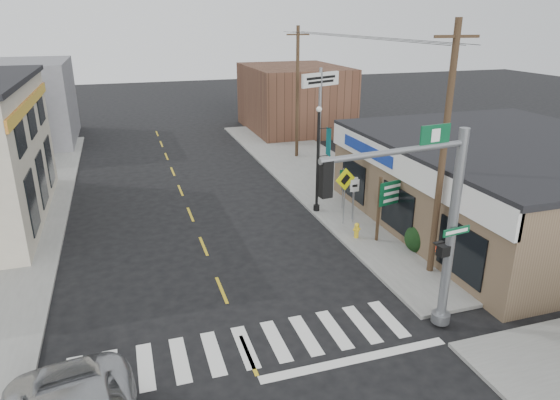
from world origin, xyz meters
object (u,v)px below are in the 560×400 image
object	(u,v)px
fire_hydrant	(357,230)
dance_center_sign	(320,94)
guide_sign	(394,199)
utility_pole_far	(297,92)
utility_pole_near	(443,152)
traffic_signal_pole	(432,213)
bare_tree	(439,163)
lamp_post	(319,152)

from	to	relation	value
fire_hydrant	dance_center_sign	xyz separation A→B (m)	(2.24, 10.18, 4.58)
fire_hydrant	dance_center_sign	size ratio (longest dim) A/B	0.11
guide_sign	utility_pole_far	size ratio (longest dim) A/B	0.33
utility_pole_near	traffic_signal_pole	bearing A→B (deg)	-122.12
dance_center_sign	traffic_signal_pole	bearing A→B (deg)	-125.22
utility_pole_far	bare_tree	bearing A→B (deg)	-80.64
dance_center_sign	utility_pole_far	xyz separation A→B (m)	(-0.03, 4.09, -0.38)
guide_sign	dance_center_sign	size ratio (longest dim) A/B	0.46
utility_pole_near	utility_pole_far	xyz separation A→B (m)	(0.80, 18.01, -0.27)
dance_center_sign	utility_pole_near	bearing A→B (deg)	-117.54
bare_tree	dance_center_sign	bearing A→B (deg)	93.58
dance_center_sign	utility_pole_far	distance (m)	4.11
traffic_signal_pole	utility_pole_near	size ratio (longest dim) A/B	0.71
lamp_post	fire_hydrant	bearing A→B (deg)	-62.83
fire_hydrant	bare_tree	world-z (taller)	bare_tree
traffic_signal_pole	utility_pole_near	distance (m)	4.17
guide_sign	utility_pole_near	size ratio (longest dim) A/B	0.32
fire_hydrant	utility_pole_near	world-z (taller)	utility_pole_near
lamp_post	utility_pole_far	xyz separation A→B (m)	(2.61, 10.54, 1.46)
traffic_signal_pole	fire_hydrant	size ratio (longest dim) A/B	9.22
fire_hydrant	lamp_post	world-z (taller)	lamp_post
bare_tree	utility_pole_near	size ratio (longest dim) A/B	0.49
guide_sign	fire_hydrant	distance (m)	2.18
traffic_signal_pole	utility_pole_far	bearing A→B (deg)	73.63
dance_center_sign	utility_pole_far	size ratio (longest dim) A/B	0.73
traffic_signal_pole	lamp_post	size ratio (longest dim) A/B	1.24
guide_sign	lamp_post	size ratio (longest dim) A/B	0.55
bare_tree	guide_sign	bearing A→B (deg)	150.22
dance_center_sign	utility_pole_far	bearing A→B (deg)	66.26
lamp_post	utility_pole_near	bearing A→B (deg)	-55.38
bare_tree	utility_pole_near	bearing A→B (deg)	-124.34
bare_tree	utility_pole_near	xyz separation A→B (m)	(-1.56, -2.28, 1.17)
traffic_signal_pole	utility_pole_far	world-z (taller)	utility_pole_far
lamp_post	bare_tree	size ratio (longest dim) A/B	1.15
bare_tree	utility_pole_far	bearing A→B (deg)	92.75
traffic_signal_pole	fire_hydrant	world-z (taller)	traffic_signal_pole
fire_hydrant	lamp_post	bearing A→B (deg)	96.16
fire_hydrant	utility_pole_near	distance (m)	5.99
fire_hydrant	guide_sign	bearing A→B (deg)	-21.86
utility_pole_near	dance_center_sign	bearing A→B (deg)	92.74
utility_pole_near	lamp_post	bearing A→B (deg)	109.78
traffic_signal_pole	lamp_post	bearing A→B (deg)	78.70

